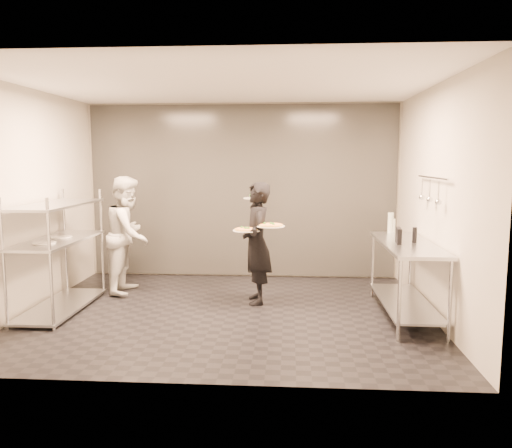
# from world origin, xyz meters

# --- Properties ---
(room_shell) EXTENTS (5.00, 4.00, 2.80)m
(room_shell) POSITION_xyz_m (0.00, 1.18, 1.40)
(room_shell) COLOR black
(room_shell) RESTS_ON ground
(pass_rack) EXTENTS (0.60, 1.60, 1.50)m
(pass_rack) POSITION_xyz_m (-2.15, -0.00, 0.77)
(pass_rack) COLOR #B4B6BB
(pass_rack) RESTS_ON ground
(prep_counter) EXTENTS (0.60, 1.80, 0.92)m
(prep_counter) POSITION_xyz_m (2.18, 0.00, 0.63)
(prep_counter) COLOR #B4B6BB
(prep_counter) RESTS_ON ground
(utensil_rail) EXTENTS (0.07, 1.20, 0.31)m
(utensil_rail) POSITION_xyz_m (2.43, -0.00, 1.55)
(utensil_rail) COLOR #B4B6BB
(utensil_rail) RESTS_ON room_shell
(waiter) EXTENTS (0.48, 0.64, 1.62)m
(waiter) POSITION_xyz_m (0.33, 0.49, 0.81)
(waiter) COLOR black
(waiter) RESTS_ON ground
(chef) EXTENTS (0.63, 0.81, 1.67)m
(chef) POSITION_xyz_m (-1.55, 0.93, 0.84)
(chef) COLOR beige
(chef) RESTS_ON ground
(pizza_plate_near) EXTENTS (0.35, 0.35, 0.05)m
(pizza_plate_near) POSITION_xyz_m (0.22, 0.27, 1.02)
(pizza_plate_near) COLOR silver
(pizza_plate_near) RESTS_ON waiter
(pizza_plate_far) EXTENTS (0.36, 0.36, 0.05)m
(pizza_plate_far) POSITION_xyz_m (0.53, 0.25, 1.08)
(pizza_plate_far) COLOR silver
(pizza_plate_far) RESTS_ON waiter
(salad_plate) EXTENTS (0.30, 0.30, 0.07)m
(salad_plate) POSITION_xyz_m (0.28, 0.78, 1.40)
(salad_plate) COLOR silver
(salad_plate) RESTS_ON waiter
(pos_monitor) EXTENTS (0.08, 0.26, 0.18)m
(pos_monitor) POSITION_xyz_m (2.06, -0.07, 1.01)
(pos_monitor) COLOR black
(pos_monitor) RESTS_ON prep_counter
(bottle_green) EXTENTS (0.08, 0.08, 0.28)m
(bottle_green) POSITION_xyz_m (2.14, 0.80, 1.06)
(bottle_green) COLOR #97A597
(bottle_green) RESTS_ON prep_counter
(bottle_clear) EXTENTS (0.06, 0.06, 0.19)m
(bottle_clear) POSITION_xyz_m (2.17, 0.80, 1.02)
(bottle_clear) COLOR #97A597
(bottle_clear) RESTS_ON prep_counter
(bottle_dark) EXTENTS (0.05, 0.05, 0.19)m
(bottle_dark) POSITION_xyz_m (2.26, -0.00, 1.01)
(bottle_dark) COLOR black
(bottle_dark) RESTS_ON prep_counter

